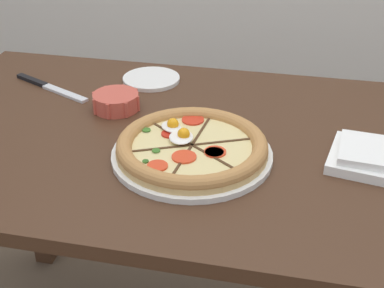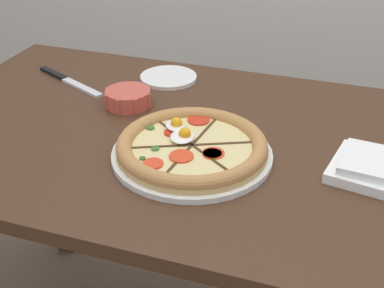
{
  "view_description": "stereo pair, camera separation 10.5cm",
  "coord_description": "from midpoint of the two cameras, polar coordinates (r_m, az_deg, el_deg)",
  "views": [
    {
      "loc": [
        0.17,
        -0.97,
        1.31
      ],
      "look_at": [
        -0.02,
        -0.09,
        0.78
      ],
      "focal_mm": 50.0,
      "sensor_mm": 36.0,
      "label": 1
    },
    {
      "loc": [
        0.27,
        -0.94,
        1.31
      ],
      "look_at": [
        -0.02,
        -0.09,
        0.78
      ],
      "focal_mm": 50.0,
      "sensor_mm": 36.0,
      "label": 2
    }
  ],
  "objects": [
    {
      "name": "knife_main",
      "position": [
        1.41,
        -17.02,
        5.76
      ],
      "size": [
        0.24,
        0.12,
        0.01
      ],
      "rotation": [
        0.0,
        0.0,
        -0.44
      ],
      "color": "silver",
      "rests_on": "dining_table"
    },
    {
      "name": "dining_table",
      "position": [
        1.19,
        -0.63,
        -3.93
      ],
      "size": [
        1.38,
        0.76,
        0.75
      ],
      "color": "#422819",
      "rests_on": "ground_plane"
    },
    {
      "name": "napkin_folded",
      "position": [
        1.07,
        16.44,
        -1.48
      ],
      "size": [
        0.2,
        0.17,
        0.04
      ],
      "rotation": [
        0.0,
        0.0,
        -0.18
      ],
      "color": "white",
      "rests_on": "dining_table"
    },
    {
      "name": "ramekin_bowl",
      "position": [
        1.26,
        -10.49,
        4.48
      ],
      "size": [
        0.11,
        0.11,
        0.04
      ],
      "color": "#C64C3D",
      "rests_on": "dining_table"
    },
    {
      "name": "pizza",
      "position": [
        1.05,
        -2.87,
        -0.51
      ],
      "size": [
        0.32,
        0.32,
        0.05
      ],
      "color": "white",
      "rests_on": "dining_table"
    },
    {
      "name": "side_saucer",
      "position": [
        1.4,
        -6.51,
        6.86
      ],
      "size": [
        0.15,
        0.15,
        0.01
      ],
      "color": "white",
      "rests_on": "dining_table"
    }
  ]
}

